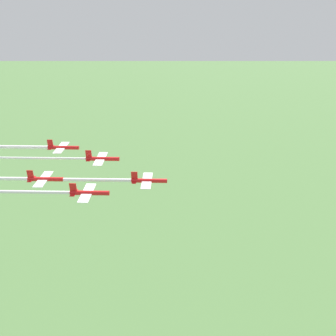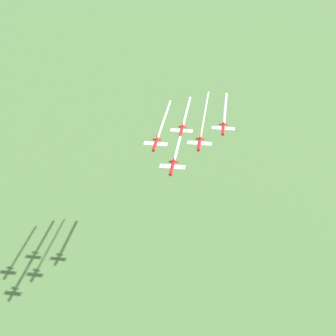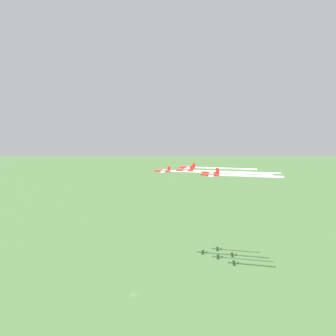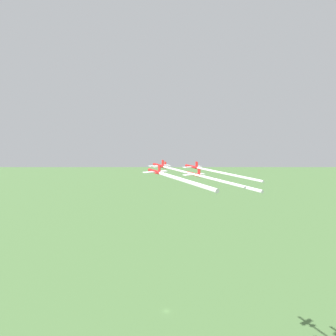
{
  "view_description": "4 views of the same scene",
  "coord_description": "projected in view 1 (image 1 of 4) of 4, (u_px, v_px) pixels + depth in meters",
  "views": [
    {
      "loc": [
        -30.58,
        -65.92,
        159.5
      ],
      "look_at": [
        -19.86,
        23.07,
        114.12
      ],
      "focal_mm": 35.0,
      "sensor_mm": 36.0,
      "label": 1
    },
    {
      "loc": [
        132.0,
        18.94,
        207.13
      ],
      "look_at": [
        -20.08,
        19.55,
        114.38
      ],
      "focal_mm": 50.0,
      "sensor_mm": 36.0,
      "label": 2
    },
    {
      "loc": [
        -34.1,
        194.33,
        146.68
      ],
      "look_at": [
        -29.61,
        25.27,
        113.74
      ],
      "focal_mm": 28.0,
      "sensor_mm": 36.0,
      "label": 3
    },
    {
      "loc": [
        -143.6,
        101.3,
        129.2
      ],
      "look_at": [
        -28.77,
        19.07,
        110.3
      ],
      "focal_mm": 28.0,
      "sensor_mm": 36.0,
      "label": 4
    }
  ],
  "objects": [
    {
      "name": "jet_2",
      "position": [
        88.0,
        193.0,
        91.07
      ],
      "size": [
        10.97,
        10.48,
        3.66
      ],
      "rotation": [
        0.0,
        0.0,
        4.57
      ],
      "color": "red"
    },
    {
      "name": "jet_0",
      "position": [
        148.0,
        181.0,
        99.57
      ],
      "size": [
        10.97,
        10.48,
        3.66
      ],
      "rotation": [
        0.0,
        0.0,
        4.57
      ],
      "color": "red"
    },
    {
      "name": "smoke_trail_1",
      "position": [
        8.0,
        158.0,
        107.66
      ],
      "size": [
        51.55,
        8.19,
        0.77
      ],
      "rotation": [
        0.0,
        0.0,
        4.57
      ],
      "color": "white"
    },
    {
      "name": "smoke_trail_0",
      "position": [
        83.0,
        180.0,
        100.01
      ],
      "size": [
        29.48,
        5.38,
        1.15
      ],
      "rotation": [
        0.0,
        0.0,
        4.57
      ],
      "color": "white"
    },
    {
      "name": "jet_1",
      "position": [
        101.0,
        159.0,
        106.99
      ],
      "size": [
        10.97,
        10.48,
        3.66
      ],
      "rotation": [
        0.0,
        0.0,
        4.57
      ],
      "color": "red"
    },
    {
      "name": "jet_3",
      "position": [
        62.0,
        147.0,
        115.75
      ],
      "size": [
        10.97,
        10.48,
        3.66
      ],
      "rotation": [
        0.0,
        0.0,
        4.57
      ],
      "color": "red"
    },
    {
      "name": "jet_4",
      "position": [
        44.0,
        179.0,
        100.18
      ],
      "size": [
        10.97,
        10.48,
        3.66
      ],
      "rotation": [
        0.0,
        0.0,
        4.57
      ],
      "color": "red"
    }
  ]
}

